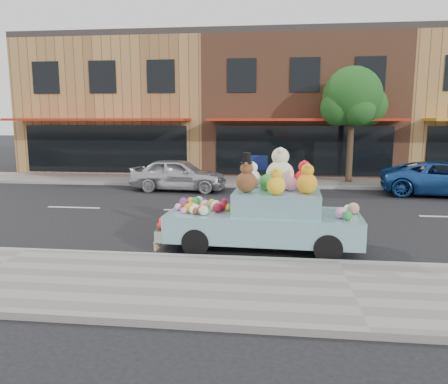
# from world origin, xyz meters

# --- Properties ---
(ground) EXTENTS (120.00, 120.00, 0.00)m
(ground) POSITION_xyz_m (0.00, 0.00, 0.00)
(ground) COLOR black
(ground) RESTS_ON ground
(near_sidewalk) EXTENTS (60.00, 3.00, 0.12)m
(near_sidewalk) POSITION_xyz_m (0.00, -6.50, 0.06)
(near_sidewalk) COLOR gray
(near_sidewalk) RESTS_ON ground
(far_sidewalk) EXTENTS (60.00, 3.00, 0.12)m
(far_sidewalk) POSITION_xyz_m (0.00, 6.50, 0.06)
(far_sidewalk) COLOR gray
(far_sidewalk) RESTS_ON ground
(near_kerb) EXTENTS (60.00, 0.12, 0.13)m
(near_kerb) POSITION_xyz_m (0.00, -5.00, 0.07)
(near_kerb) COLOR gray
(near_kerb) RESTS_ON ground
(far_kerb) EXTENTS (60.00, 0.12, 0.13)m
(far_kerb) POSITION_xyz_m (0.00, 5.00, 0.07)
(far_kerb) COLOR gray
(far_kerb) RESTS_ON ground
(storefront_left) EXTENTS (10.00, 9.80, 7.30)m
(storefront_left) POSITION_xyz_m (-10.00, 11.97, 3.64)
(storefront_left) COLOR #AC7F48
(storefront_left) RESTS_ON ground
(storefront_mid) EXTENTS (10.00, 9.80, 7.30)m
(storefront_mid) POSITION_xyz_m (0.00, 11.97, 3.64)
(storefront_mid) COLOR brown
(storefront_mid) RESTS_ON ground
(street_tree) EXTENTS (3.00, 2.70, 5.22)m
(street_tree) POSITION_xyz_m (2.03, 6.55, 3.69)
(street_tree) COLOR #38281C
(street_tree) RESTS_ON ground
(car_silver) EXTENTS (4.02, 1.81, 1.34)m
(car_silver) POSITION_xyz_m (-5.26, 3.85, 0.67)
(car_silver) COLOR #BCBCC1
(car_silver) RESTS_ON ground
(car_blue) EXTENTS (5.00, 2.86, 1.31)m
(car_blue) POSITION_xyz_m (5.19, 3.88, 0.66)
(car_blue) COLOR #1A4693
(car_blue) RESTS_ON ground
(art_car) EXTENTS (4.55, 1.93, 2.30)m
(art_car) POSITION_xyz_m (-1.53, -3.90, 0.80)
(art_car) COLOR black
(art_car) RESTS_ON ground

